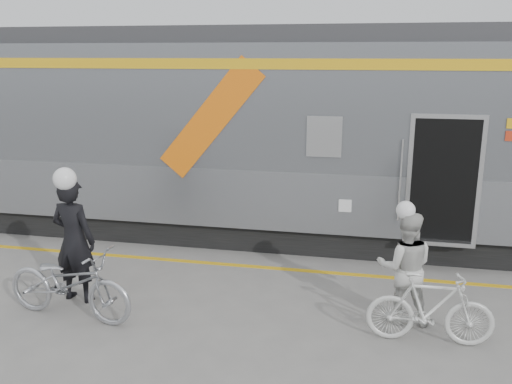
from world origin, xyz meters
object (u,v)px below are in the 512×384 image
(bicycle_right, at_px, (430,308))
(woman, at_px, (405,267))
(man, at_px, (74,240))
(bicycle_left, at_px, (69,283))

(bicycle_right, bearing_deg, woman, 27.18)
(man, relative_size, bicycle_left, 0.95)
(bicycle_left, xyz_separation_m, bicycle_right, (4.87, 0.30, -0.04))
(woman, relative_size, bicycle_right, 0.99)
(bicycle_left, xyz_separation_m, woman, (4.57, 0.85, 0.27))
(bicycle_left, distance_m, woman, 4.65)
(bicycle_left, bearing_deg, woman, -72.02)
(bicycle_left, relative_size, bicycle_right, 1.24)
(woman, bearing_deg, bicycle_left, 9.16)
(man, height_order, bicycle_right, man)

